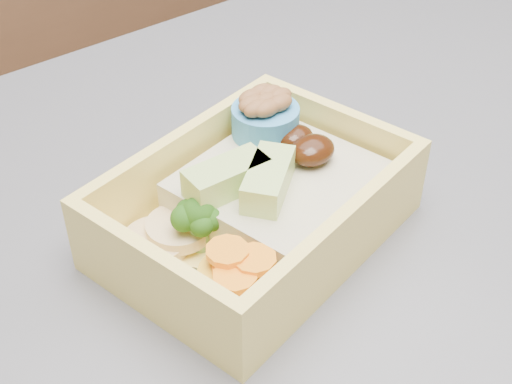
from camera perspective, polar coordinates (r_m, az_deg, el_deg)
bento_box at (r=0.46m, az=0.24°, el=-0.71°), size 0.22×0.17×0.07m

